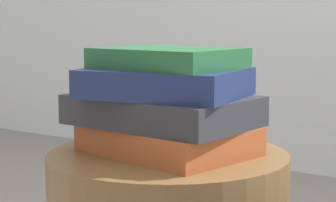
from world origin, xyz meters
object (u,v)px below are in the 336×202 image
book_navy (167,83)px  book_rust (168,140)px  book_forest (169,58)px  book_charcoal (163,110)px

book_navy → book_rust: bearing=76.3°
book_forest → book_rust: bearing=-87.5°
book_rust → book_navy: size_ratio=1.06×
book_rust → book_charcoal: book_charcoal is taller
book_navy → book_forest: book_forest is taller
book_rust → book_navy: (-0.00, -0.00, 0.10)m
book_charcoal → book_forest: bearing=-10.2°
book_rust → book_charcoal: size_ratio=0.90×
book_charcoal → book_forest: book_forest is taller
book_rust → book_charcoal: (-0.01, 0.00, 0.05)m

